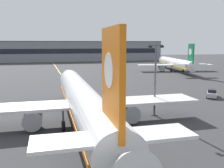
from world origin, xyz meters
TOP-DOWN VIEW (x-y plane):
  - ground_plane at (0.00, 0.00)m, footprint 400.00×400.00m
  - taxiway_centreline at (0.00, 30.00)m, footprint 6.15×179.91m
  - airliner_foreground at (-0.95, 10.86)m, footprint 32.03×41.42m
  - airliner_background at (42.19, 67.23)m, footprint 29.22×37.39m
  - apron_lamp_post at (10.00, 12.92)m, footprint 2.24×0.90m
  - service_car_second at (26.25, 22.10)m, footprint 3.89×4.47m
  - terminal_building at (-0.49, 134.62)m, footprint 129.22×12.40m

SIDE VIEW (x-z plane):
  - ground_plane at x=0.00m, z-range 0.00..0.00m
  - taxiway_centreline at x=0.00m, z-range 0.00..0.01m
  - service_car_second at x=26.25m, z-range -0.13..1.66m
  - airliner_background at x=42.19m, z-range -2.22..8.30m
  - airliner_foreground at x=-0.95m, z-range -2.46..9.19m
  - apron_lamp_post at x=10.00m, z-range 0.29..10.74m
  - terminal_building at x=-0.49m, z-range 0.01..12.04m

